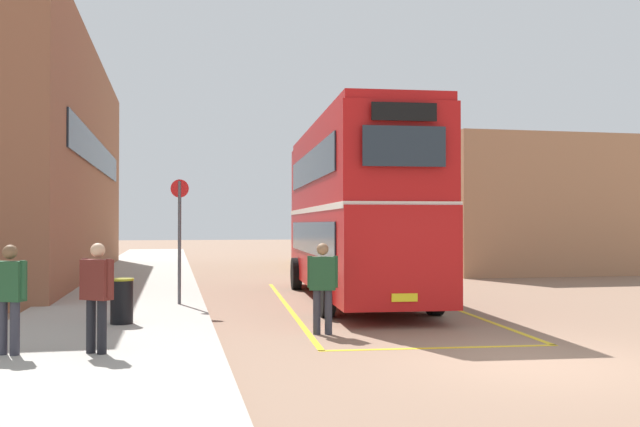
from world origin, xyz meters
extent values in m
plane|color=#846651|center=(0.00, 14.40, 0.00)|extent=(135.60, 135.60, 0.00)
cube|color=#A39E93|center=(-6.50, 16.80, 0.07)|extent=(4.00, 57.60, 0.14)
cube|color=brown|center=(-11.55, 18.56, 4.28)|extent=(6.89, 21.53, 8.56)
cube|color=#232D38|center=(-8.07, 18.56, 4.71)|extent=(0.06, 16.36, 1.10)
cube|color=#AD7A56|center=(9.61, 23.26, 2.85)|extent=(8.23, 16.04, 5.69)
cube|color=#19232D|center=(5.47, 23.26, 3.13)|extent=(0.06, 12.19, 1.10)
cylinder|color=black|center=(-1.44, 12.31, 0.50)|extent=(0.35, 1.02, 1.00)
cylinder|color=black|center=(1.03, 12.14, 0.50)|extent=(0.35, 1.02, 1.00)
cylinder|color=black|center=(-1.91, 5.65, 0.50)|extent=(0.35, 1.02, 1.00)
cylinder|color=black|center=(0.56, 5.48, 0.50)|extent=(0.35, 1.02, 1.00)
cube|color=#B71414|center=(-0.44, 8.90, 1.40)|extent=(3.15, 10.91, 2.10)
cube|color=#B71414|center=(-0.44, 8.90, 3.50)|extent=(3.13, 10.70, 2.10)
cube|color=#B71414|center=(-0.44, 8.90, 4.65)|extent=(3.03, 10.59, 0.20)
cube|color=white|center=(-0.44, 8.90, 2.45)|extent=(3.17, 10.81, 0.14)
cube|color=#232D38|center=(-1.65, 8.98, 1.70)|extent=(0.65, 8.81, 0.84)
cube|color=#232D38|center=(-1.65, 8.98, 3.60)|extent=(0.65, 8.81, 0.84)
cube|color=#232D38|center=(0.78, 8.81, 1.70)|extent=(0.65, 8.81, 0.84)
cube|color=#232D38|center=(0.78, 8.81, 3.60)|extent=(0.65, 8.81, 0.84)
cube|color=#232D38|center=(-0.82, 3.50, 3.60)|extent=(1.68, 0.16, 0.80)
cube|color=black|center=(-0.82, 3.50, 4.28)|extent=(1.32, 0.13, 0.36)
cube|color=#232D38|center=(-0.06, 14.29, 1.80)|extent=(1.92, 0.17, 1.00)
cube|color=yellow|center=(-0.82, 3.50, 0.63)|extent=(0.52, 0.07, 0.16)
cylinder|color=black|center=(1.36, 27.08, 0.46)|extent=(0.36, 0.94, 0.92)
cylinder|color=black|center=(3.75, 26.81, 0.46)|extent=(0.36, 0.94, 0.92)
cylinder|color=black|center=(0.71, 21.24, 0.46)|extent=(0.36, 0.94, 0.92)
cylinder|color=black|center=(3.10, 20.98, 0.46)|extent=(0.36, 0.94, 0.92)
cube|color=gold|center=(2.23, 24.03, 1.60)|extent=(3.39, 9.98, 2.60)
cube|color=silver|center=(2.23, 24.03, 2.96)|extent=(3.21, 9.57, 0.12)
cube|color=#232D38|center=(1.06, 24.16, 1.95)|extent=(0.90, 7.78, 0.96)
cube|color=#232D38|center=(3.40, 23.90, 1.95)|extent=(0.90, 7.78, 0.96)
cube|color=#232D38|center=(2.77, 28.91, 1.90)|extent=(1.85, 0.25, 1.10)
cylinder|color=#2D2D38|center=(-2.40, 3.24, 0.42)|extent=(0.14, 0.14, 0.83)
cylinder|color=#2D2D38|center=(-2.61, 3.29, 0.42)|extent=(0.14, 0.14, 0.83)
cube|color=#1E4728|center=(-2.51, 3.26, 1.14)|extent=(0.52, 0.33, 0.62)
cylinder|color=#1E4728|center=(-2.27, 3.20, 1.18)|extent=(0.09, 0.09, 0.59)
cylinder|color=#1E4728|center=(-2.74, 3.32, 1.18)|extent=(0.09, 0.09, 0.59)
sphere|color=#8C6647|center=(-2.51, 3.24, 1.60)|extent=(0.23, 0.23, 0.23)
cylinder|color=black|center=(-6.46, 1.37, 0.54)|extent=(0.14, 0.14, 0.80)
cylinder|color=black|center=(-6.29, 1.25, 0.54)|extent=(0.14, 0.14, 0.80)
cube|color=#591E19|center=(-6.37, 1.31, 1.24)|extent=(0.51, 0.45, 0.60)
cylinder|color=#591E19|center=(-6.56, 1.45, 1.27)|extent=(0.09, 0.09, 0.57)
cylinder|color=#591E19|center=(-6.18, 1.17, 1.27)|extent=(0.09, 0.09, 0.57)
sphere|color=tan|center=(-6.36, 1.33, 1.68)|extent=(0.22, 0.22, 0.22)
cylinder|color=#2D2D38|center=(-7.72, 1.50, 0.53)|extent=(0.14, 0.14, 0.79)
cylinder|color=#2D2D38|center=(-7.54, 1.42, 0.53)|extent=(0.14, 0.14, 0.79)
cube|color=#1E4728|center=(-7.63, 1.46, 1.23)|extent=(0.51, 0.39, 0.59)
cylinder|color=#1E4728|center=(-7.42, 1.37, 1.25)|extent=(0.09, 0.09, 0.56)
sphere|color=brown|center=(-7.62, 1.48, 1.66)|extent=(0.21, 0.21, 0.21)
cylinder|color=black|center=(-6.23, 4.47, 0.56)|extent=(0.43, 0.43, 0.84)
cylinder|color=olive|center=(-6.23, 4.47, 1.00)|extent=(0.46, 0.46, 0.04)
cylinder|color=#4C4C51|center=(-5.11, 7.66, 1.62)|extent=(0.08, 0.08, 2.97)
cylinder|color=red|center=(-5.11, 7.66, 2.93)|extent=(0.43, 0.13, 0.44)
cube|color=gold|center=(-2.43, 7.96, 0.00)|extent=(1.01, 12.75, 0.01)
cube|color=gold|center=(1.56, 7.68, 0.00)|extent=(1.01, 12.75, 0.01)
cube|color=gold|center=(-0.88, 1.45, 0.00)|extent=(4.11, 0.41, 0.01)
camera|label=1|loc=(-5.26, -9.67, 2.07)|focal=39.56mm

